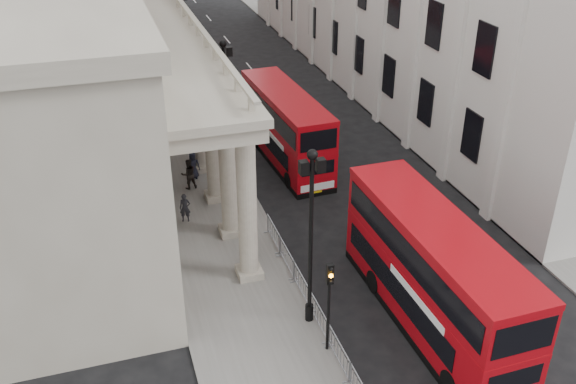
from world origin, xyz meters
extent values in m
plane|color=black|center=(0.00, 0.00, 0.00)|extent=(260.00, 260.00, 0.00)
cube|color=slate|center=(-3.00, 30.00, 0.06)|extent=(6.00, 140.00, 0.12)
cube|color=slate|center=(13.50, 30.00, 0.06)|extent=(3.00, 140.00, 0.12)
cube|color=slate|center=(-0.05, 30.00, 0.07)|extent=(0.20, 140.00, 0.14)
cube|color=gray|center=(-10.50, 18.00, 6.00)|extent=(9.00, 28.00, 12.00)
cylinder|color=black|center=(-0.60, 4.00, 0.52)|extent=(0.36, 0.36, 0.80)
cylinder|color=black|center=(-0.60, 4.00, 4.12)|extent=(0.18, 0.18, 8.00)
sphere|color=black|center=(-0.60, 4.00, 8.22)|extent=(0.44, 0.44, 0.44)
cube|color=black|center=(-0.25, 4.00, 7.72)|extent=(0.35, 0.35, 0.55)
cube|color=black|center=(-0.95, 4.00, 7.72)|extent=(0.35, 0.35, 0.55)
cylinder|color=black|center=(-0.60, 20.00, 0.52)|extent=(0.36, 0.36, 0.80)
cylinder|color=black|center=(-0.60, 20.00, 4.12)|extent=(0.18, 0.18, 8.00)
sphere|color=black|center=(-0.60, 20.00, 8.22)|extent=(0.44, 0.44, 0.44)
cube|color=black|center=(-0.25, 20.00, 7.72)|extent=(0.35, 0.35, 0.55)
cube|color=black|center=(-0.95, 20.00, 7.72)|extent=(0.35, 0.35, 0.55)
cylinder|color=black|center=(-0.60, 36.00, 0.52)|extent=(0.36, 0.36, 0.80)
cylinder|color=black|center=(-0.60, 36.00, 4.12)|extent=(0.18, 0.18, 8.00)
cylinder|color=black|center=(-0.50, 2.00, 1.82)|extent=(0.12, 0.12, 3.40)
cube|color=black|center=(-0.50, 2.00, 3.97)|extent=(0.28, 0.22, 0.90)
sphere|color=black|center=(-0.50, 1.87, 4.27)|extent=(0.18, 0.18, 0.18)
sphere|color=orange|center=(-0.50, 1.87, 3.97)|extent=(0.18, 0.18, 0.18)
sphere|color=black|center=(-0.50, 1.87, 3.67)|extent=(0.18, 0.18, 0.18)
cube|color=gray|center=(-0.35, 1.05, 0.67)|extent=(0.50, 2.30, 1.10)
cube|color=gray|center=(-0.35, 3.40, 0.67)|extent=(0.50, 2.30, 1.10)
cube|color=gray|center=(-0.35, 5.75, 0.67)|extent=(0.50, 2.30, 1.10)
cube|color=gray|center=(-0.35, 8.10, 0.67)|extent=(0.50, 2.30, 1.10)
cube|color=gray|center=(-0.35, 10.45, 0.67)|extent=(0.50, 2.30, 1.10)
cube|color=#A3070F|center=(4.39, 2.43, 1.51)|extent=(3.01, 11.80, 2.24)
cube|color=#A3070F|center=(4.39, 2.43, 3.83)|extent=(3.01, 11.80, 1.96)
cube|color=#A3070F|center=(4.39, 2.43, 4.95)|extent=(3.05, 11.85, 0.28)
cube|color=black|center=(4.39, 2.43, 0.20)|extent=(3.03, 11.80, 0.39)
cube|color=black|center=(4.39, 2.43, 1.79)|extent=(3.03, 9.56, 1.12)
cube|color=black|center=(4.39, 2.43, 3.95)|extent=(3.06, 11.13, 1.23)
cylinder|color=black|center=(3.20, -1.68, 0.56)|extent=(0.38, 1.13, 1.12)
cylinder|color=black|center=(5.73, -1.63, 0.56)|extent=(0.38, 1.13, 1.12)
cylinder|color=black|center=(3.08, 5.15, 0.56)|extent=(0.38, 1.13, 1.12)
cylinder|color=black|center=(5.61, 5.19, 0.56)|extent=(0.38, 1.13, 1.12)
cube|color=#AF0810|center=(3.31, 20.03, 1.39)|extent=(3.16, 10.94, 2.06)
cube|color=#AF0810|center=(3.31, 20.03, 3.53)|extent=(3.16, 10.94, 1.80)
cube|color=#AF0810|center=(3.31, 20.03, 4.56)|extent=(3.20, 10.99, 0.26)
cube|color=black|center=(3.31, 20.03, 0.18)|extent=(3.18, 10.95, 0.36)
cube|color=black|center=(3.31, 20.03, 1.65)|extent=(3.11, 8.89, 1.03)
cube|color=black|center=(3.31, 20.03, 3.63)|extent=(3.19, 10.33, 1.13)
cube|color=white|center=(3.60, 14.63, 0.67)|extent=(2.16, 0.18, 0.46)
cube|color=yellow|center=(3.60, 14.62, 0.33)|extent=(0.57, 0.07, 0.13)
cylinder|color=black|center=(2.35, 16.21, 0.52)|extent=(0.39, 1.05, 1.03)
cylinder|color=black|center=(4.68, 16.33, 0.52)|extent=(0.39, 1.05, 1.03)
cylinder|color=black|center=(2.01, 22.48, 0.52)|extent=(0.39, 1.05, 1.03)
cylinder|color=black|center=(4.34, 22.61, 0.52)|extent=(0.39, 1.05, 1.03)
imported|color=black|center=(-4.42, 14.01, 0.95)|extent=(0.68, 0.53, 1.66)
imported|color=black|center=(-3.57, 17.77, 1.08)|extent=(1.02, 0.84, 1.92)
imported|color=black|center=(-3.08, 19.03, 1.00)|extent=(0.91, 0.65, 1.76)
camera|label=1|loc=(-8.16, -16.92, 18.84)|focal=40.00mm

